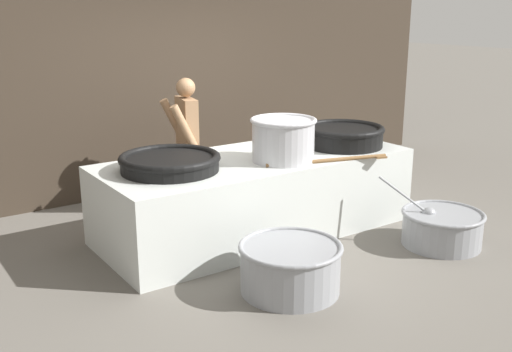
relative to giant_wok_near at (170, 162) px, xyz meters
The scene contains 10 objects.
ground_plane 1.39m from the giant_wok_near, ahead, with size 60.00×60.00×0.00m, color #666059.
back_wall 2.63m from the giant_wok_near, 64.83° to the left, with size 9.31×0.24×4.06m, color #382D23.
hearth_platform 1.14m from the giant_wok_near, ahead, with size 3.42×1.41×0.85m.
giant_wok_near is the anchor object (origin of this frame).
giant_wok_far 2.17m from the giant_wok_near, ahead, with size 0.95×0.95×0.24m.
stock_pot 1.22m from the giant_wok_near, 14.99° to the right, with size 0.70×0.70×0.46m.
stirring_paddle 1.70m from the giant_wok_near, 22.22° to the right, with size 1.33×0.45×0.04m.
cook 1.28m from the giant_wok_near, 54.49° to the left, with size 0.44×0.64×1.62m.
prep_bowl_vegetables 2.89m from the giant_wok_near, 31.63° to the right, with size 0.90×0.93×0.71m.
prep_bowl_meat 1.63m from the giant_wok_near, 72.96° to the right, with size 0.91×0.91×0.44m.
Camera 1 is at (-3.56, -5.17, 2.41)m, focal length 42.00 mm.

